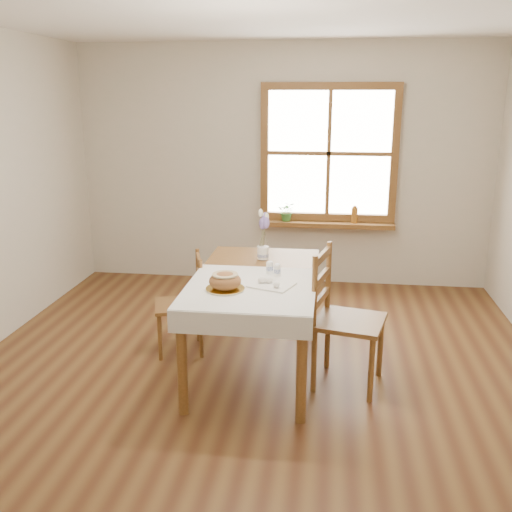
{
  "coord_description": "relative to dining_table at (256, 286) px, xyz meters",
  "views": [
    {
      "loc": [
        0.53,
        -3.73,
        2.05
      ],
      "look_at": [
        0.0,
        0.3,
        0.9
      ],
      "focal_mm": 40.0,
      "sensor_mm": 36.0,
      "label": 1
    }
  ],
  "objects": [
    {
      "name": "ground",
      "position": [
        0.0,
        -0.3,
        -0.66
      ],
      "size": [
        5.0,
        5.0,
        0.0
      ],
      "primitive_type": "plane",
      "color": "brown",
      "rests_on": "ground"
    },
    {
      "name": "room_walls",
      "position": [
        0.0,
        -0.3,
        1.04
      ],
      "size": [
        4.6,
        5.1,
        2.65
      ],
      "color": "beige",
      "rests_on": "ground"
    },
    {
      "name": "window",
      "position": [
        0.5,
        2.17,
        0.79
      ],
      "size": [
        1.46,
        0.08,
        1.46
      ],
      "color": "brown",
      "rests_on": "ground"
    },
    {
      "name": "window_sill",
      "position": [
        0.5,
        2.1,
        0.03
      ],
      "size": [
        1.46,
        0.2,
        0.05
      ],
      "color": "brown",
      "rests_on": "ground"
    },
    {
      "name": "dining_table",
      "position": [
        0.0,
        0.0,
        0.0
      ],
      "size": [
        0.9,
        1.6,
        0.75
      ],
      "color": "brown",
      "rests_on": "ground"
    },
    {
      "name": "table_linen",
      "position": [
        0.0,
        -0.3,
        0.09
      ],
      "size": [
        0.91,
        0.99,
        0.01
      ],
      "primitive_type": "cube",
      "color": "silver",
      "rests_on": "dining_table"
    },
    {
      "name": "chair_left",
      "position": [
        -0.66,
        0.21,
        -0.25
      ],
      "size": [
        0.5,
        0.49,
        0.82
      ],
      "primitive_type": null,
      "rotation": [
        0.0,
        0.0,
        -1.27
      ],
      "color": "brown",
      "rests_on": "ground"
    },
    {
      "name": "chair_right",
      "position": [
        0.7,
        -0.18,
        -0.16
      ],
      "size": [
        0.59,
        0.57,
        1.01
      ],
      "primitive_type": null,
      "rotation": [
        0.0,
        0.0,
        1.34
      ],
      "color": "brown",
      "rests_on": "ground"
    },
    {
      "name": "bread_plate",
      "position": [
        -0.16,
        -0.39,
        0.1
      ],
      "size": [
        0.34,
        0.34,
        0.01
      ],
      "primitive_type": "cylinder",
      "rotation": [
        0.0,
        0.0,
        0.37
      ],
      "color": "white",
      "rests_on": "table_linen"
    },
    {
      "name": "bread_loaf",
      "position": [
        -0.16,
        -0.39,
        0.17
      ],
      "size": [
        0.22,
        0.22,
        0.12
      ],
      "primitive_type": "ellipsoid",
      "color": "#965C35",
      "rests_on": "bread_plate"
    },
    {
      "name": "egg_napkin",
      "position": [
        0.15,
        -0.26,
        0.1
      ],
      "size": [
        0.35,
        0.32,
        0.01
      ],
      "primitive_type": "cube",
      "rotation": [
        0.0,
        0.0,
        -0.36
      ],
      "color": "silver",
      "rests_on": "table_linen"
    },
    {
      "name": "eggs",
      "position": [
        0.15,
        -0.26,
        0.13
      ],
      "size": [
        0.27,
        0.26,
        0.05
      ],
      "primitive_type": null,
      "rotation": [
        0.0,
        0.0,
        -0.36
      ],
      "color": "white",
      "rests_on": "egg_napkin"
    },
    {
      "name": "salt_shaker",
      "position": [
        0.1,
        0.02,
        0.15
      ],
      "size": [
        0.07,
        0.07,
        0.1
      ],
      "primitive_type": "cylinder",
      "rotation": [
        0.0,
        0.0,
        -0.35
      ],
      "color": "white",
      "rests_on": "table_linen"
    },
    {
      "name": "pepper_shaker",
      "position": [
        0.16,
        -0.03,
        0.14
      ],
      "size": [
        0.05,
        0.05,
        0.1
      ],
      "primitive_type": "cylinder",
      "rotation": [
        0.0,
        0.0,
        -0.03
      ],
      "color": "white",
      "rests_on": "table_linen"
    },
    {
      "name": "flower_vase",
      "position": [
        0.0,
        0.42,
        0.14
      ],
      "size": [
        0.12,
        0.12,
        0.1
      ],
      "primitive_type": "cylinder",
      "rotation": [
        0.0,
        0.0,
        -0.28
      ],
      "color": "white",
      "rests_on": "dining_table"
    },
    {
      "name": "lavender_bouquet",
      "position": [
        0.0,
        0.42,
        0.35
      ],
      "size": [
        0.17,
        0.17,
        0.31
      ],
      "primitive_type": null,
      "color": "#725DA5",
      "rests_on": "flower_vase"
    },
    {
      "name": "potted_plant",
      "position": [
        0.07,
        2.1,
        0.13
      ],
      "size": [
        0.19,
        0.21,
        0.16
      ],
      "primitive_type": "imported",
      "rotation": [
        0.0,
        0.0,
        0.0
      ],
      "color": "#3C762F",
      "rests_on": "window_sill"
    },
    {
      "name": "amber_bottle",
      "position": [
        0.8,
        2.1,
        0.15
      ],
      "size": [
        0.07,
        0.07,
        0.19
      ],
      "primitive_type": "cylinder",
      "rotation": [
        0.0,
        0.0,
        -0.03
      ],
      "color": "#A2611E",
      "rests_on": "window_sill"
    }
  ]
}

